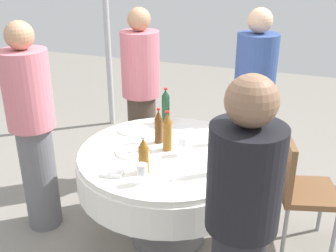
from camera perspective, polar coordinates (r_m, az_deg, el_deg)
name	(u,v)px	position (r m, az deg, el deg)	size (l,w,h in m)	color
ground_plane	(168,236)	(3.24, 0.00, -15.31)	(10.00, 10.00, 0.00)	gray
dining_table	(168,170)	(2.90, 0.00, -6.22)	(1.29, 1.29, 0.74)	white
bottle_amber_mid	(167,132)	(2.79, -0.10, -0.86)	(0.06, 0.06, 0.29)	#8C5619
bottle_dark_green_left	(166,106)	(3.26, -0.33, 2.79)	(0.06, 0.06, 0.29)	#194728
bottle_brown_inner	(158,127)	(2.91, -1.36, -0.12)	(0.06, 0.06, 0.27)	#593314
bottle_clear_rear	(213,156)	(2.50, 6.38, -4.23)	(0.07, 0.07, 0.28)	silver
bottle_amber_north	(144,156)	(2.52, -3.47, -4.25)	(0.07, 0.07, 0.25)	#8C5619
wine_glass_rear	(183,142)	(2.75, 2.19, -2.33)	(0.06, 0.06, 0.13)	white
wine_glass_north	(143,170)	(2.42, -3.61, -6.28)	(0.06, 0.06, 0.13)	white
wine_glass_west	(216,130)	(2.91, 6.82, -0.58)	(0.06, 0.06, 0.15)	white
plate_near	(132,130)	(3.16, -5.05, -0.54)	(0.22, 0.22, 0.02)	white
plate_east	(133,151)	(2.82, -4.99, -3.57)	(0.25, 0.25, 0.02)	white
plate_right	(179,129)	(3.15, 1.64, -0.46)	(0.21, 0.21, 0.02)	white
spoon_left	(170,173)	(2.56, 0.24, -6.60)	(0.18, 0.02, 0.01)	silver
knife_inner	(211,132)	(3.13, 6.07, -0.91)	(0.18, 0.02, 0.01)	silver
folded_napkin	(113,171)	(2.58, -7.73, -6.37)	(0.13, 0.13, 0.02)	white
person_mid	(253,101)	(3.51, 11.94, 3.42)	(0.34, 0.34, 1.63)	#4C3F33
person_left	(33,127)	(3.11, -18.62, -0.19)	(0.34, 0.34, 1.61)	slate
person_inner	(141,94)	(3.66, -3.83, 4.51)	(0.34, 0.34, 1.61)	#4C3F33
person_rear	(240,228)	(1.99, 10.22, -14.03)	(0.34, 0.34, 1.58)	#26262B
chair_west	(298,184)	(3.02, 17.93, -7.78)	(0.49, 0.49, 0.87)	brown
tent_pole_secondary	(107,28)	(4.89, -8.66, 13.58)	(0.07, 0.07, 2.42)	#B2B5B7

